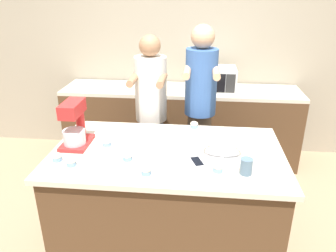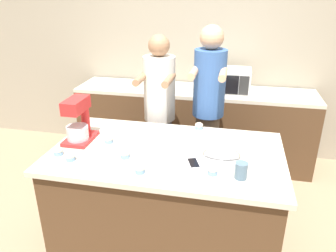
{
  "view_description": "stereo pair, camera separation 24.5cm",
  "coord_description": "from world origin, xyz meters",
  "px_view_note": "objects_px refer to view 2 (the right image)",
  "views": [
    {
      "loc": [
        0.23,
        -2.2,
        2.03
      ],
      "look_at": [
        0.0,
        0.05,
        1.06
      ],
      "focal_mm": 35.0,
      "sensor_mm": 36.0,
      "label": 1
    },
    {
      "loc": [
        0.47,
        -2.16,
        2.03
      ],
      "look_at": [
        0.0,
        0.05,
        1.06
      ],
      "focal_mm": 35.0,
      "sensor_mm": 36.0,
      "label": 2
    }
  ],
  "objects_px": {
    "mixing_bowl": "(222,150)",
    "cupcake_5": "(70,157)",
    "cupcake_0": "(213,170)",
    "person_right": "(208,112)",
    "drinking_glass": "(241,171)",
    "cupcake_6": "(140,169)",
    "cupcake_2": "(109,140)",
    "cupcake_4": "(199,126)",
    "person_left": "(160,114)",
    "cupcake_3": "(58,151)",
    "microwave_oven": "(227,80)",
    "baking_tray": "(165,134)",
    "cupcake_1": "(125,154)",
    "cell_phone": "(193,163)",
    "stand_mixer": "(79,122)"
  },
  "relations": [
    {
      "from": "person_right",
      "to": "microwave_oven",
      "type": "height_order",
      "value": "person_right"
    },
    {
      "from": "mixing_bowl",
      "to": "cupcake_0",
      "type": "xyz_separation_m",
      "value": [
        -0.04,
        -0.23,
        -0.04
      ]
    },
    {
      "from": "person_right",
      "to": "mixing_bowl",
      "type": "relative_size",
      "value": 6.19
    },
    {
      "from": "person_left",
      "to": "cupcake_1",
      "type": "bearing_deg",
      "value": -91.78
    },
    {
      "from": "person_left",
      "to": "drinking_glass",
      "type": "distance_m",
      "value": 1.32
    },
    {
      "from": "person_left",
      "to": "cupcake_3",
      "type": "distance_m",
      "value": 1.14
    },
    {
      "from": "cupcake_4",
      "to": "person_left",
      "type": "bearing_deg",
      "value": 143.35
    },
    {
      "from": "cell_phone",
      "to": "cupcake_0",
      "type": "height_order",
      "value": "cupcake_0"
    },
    {
      "from": "cupcake_0",
      "to": "cupcake_6",
      "type": "relative_size",
      "value": 1.0
    },
    {
      "from": "microwave_oven",
      "to": "cell_phone",
      "type": "height_order",
      "value": "microwave_oven"
    },
    {
      "from": "person_left",
      "to": "stand_mixer",
      "type": "relative_size",
      "value": 4.58
    },
    {
      "from": "person_left",
      "to": "cupcake_6",
      "type": "height_order",
      "value": "person_left"
    },
    {
      "from": "cupcake_1",
      "to": "cupcake_0",
      "type": "bearing_deg",
      "value": -8.39
    },
    {
      "from": "cell_phone",
      "to": "cupcake_5",
      "type": "relative_size",
      "value": 2.31
    },
    {
      "from": "person_left",
      "to": "drinking_glass",
      "type": "height_order",
      "value": "person_left"
    },
    {
      "from": "cupcake_4",
      "to": "microwave_oven",
      "type": "bearing_deg",
      "value": 80.29
    },
    {
      "from": "cell_phone",
      "to": "person_right",
      "type": "bearing_deg",
      "value": 89.54
    },
    {
      "from": "mixing_bowl",
      "to": "microwave_oven",
      "type": "xyz_separation_m",
      "value": [
        -0.04,
        1.58,
        0.09
      ]
    },
    {
      "from": "cupcake_5",
      "to": "cupcake_6",
      "type": "xyz_separation_m",
      "value": [
        0.53,
        -0.06,
        0.0
      ]
    },
    {
      "from": "mixing_bowl",
      "to": "cupcake_5",
      "type": "xyz_separation_m",
      "value": [
        -1.05,
        -0.25,
        -0.04
      ]
    },
    {
      "from": "baking_tray",
      "to": "cupcake_6",
      "type": "distance_m",
      "value": 0.61
    },
    {
      "from": "cupcake_1",
      "to": "cupcake_6",
      "type": "distance_m",
      "value": 0.24
    },
    {
      "from": "person_left",
      "to": "mixing_bowl",
      "type": "xyz_separation_m",
      "value": [
        0.65,
        -0.82,
        0.08
      ]
    },
    {
      "from": "baking_tray",
      "to": "cupcake_0",
      "type": "bearing_deg",
      "value": -50.04
    },
    {
      "from": "cupcake_4",
      "to": "cupcake_6",
      "type": "distance_m",
      "value": 0.86
    },
    {
      "from": "cell_phone",
      "to": "drinking_glass",
      "type": "distance_m",
      "value": 0.35
    },
    {
      "from": "cupcake_4",
      "to": "cupcake_3",
      "type": "bearing_deg",
      "value": -144.12
    },
    {
      "from": "microwave_oven",
      "to": "cupcake_4",
      "type": "height_order",
      "value": "microwave_oven"
    },
    {
      "from": "mixing_bowl",
      "to": "cupcake_5",
      "type": "bearing_deg",
      "value": -166.65
    },
    {
      "from": "cell_phone",
      "to": "person_left",
      "type": "bearing_deg",
      "value": 116.58
    },
    {
      "from": "baking_tray",
      "to": "microwave_oven",
      "type": "relative_size",
      "value": 0.67
    },
    {
      "from": "drinking_glass",
      "to": "cupcake_4",
      "type": "bearing_deg",
      "value": 116.33
    },
    {
      "from": "person_right",
      "to": "cupcake_1",
      "type": "xyz_separation_m",
      "value": [
        -0.5,
        -0.95,
        -0.02
      ]
    },
    {
      "from": "cupcake_3",
      "to": "cupcake_6",
      "type": "bearing_deg",
      "value": -10.08
    },
    {
      "from": "cupcake_4",
      "to": "cupcake_5",
      "type": "distance_m",
      "value": 1.11
    },
    {
      "from": "cell_phone",
      "to": "drinking_glass",
      "type": "height_order",
      "value": "drinking_glass"
    },
    {
      "from": "person_left",
      "to": "cupcake_6",
      "type": "bearing_deg",
      "value": -83.16
    },
    {
      "from": "cupcake_2",
      "to": "cupcake_6",
      "type": "relative_size",
      "value": 1.0
    },
    {
      "from": "person_right",
      "to": "cupcake_5",
      "type": "xyz_separation_m",
      "value": [
        -0.87,
        -1.07,
        -0.02
      ]
    },
    {
      "from": "person_left",
      "to": "drinking_glass",
      "type": "relative_size",
      "value": 14.63
    },
    {
      "from": "cupcake_2",
      "to": "cupcake_3",
      "type": "relative_size",
      "value": 1.0
    },
    {
      "from": "mixing_bowl",
      "to": "cupcake_4",
      "type": "bearing_deg",
      "value": 114.19
    },
    {
      "from": "stand_mixer",
      "to": "cupcake_0",
      "type": "distance_m",
      "value": 1.13
    },
    {
      "from": "person_left",
      "to": "cupcake_3",
      "type": "height_order",
      "value": "person_left"
    },
    {
      "from": "mixing_bowl",
      "to": "cupcake_2",
      "type": "distance_m",
      "value": 0.89
    },
    {
      "from": "microwave_oven",
      "to": "cupcake_3",
      "type": "distance_m",
      "value": 2.11
    },
    {
      "from": "cupcake_2",
      "to": "microwave_oven",
      "type": "bearing_deg",
      "value": 60.52
    },
    {
      "from": "microwave_oven",
      "to": "cell_phone",
      "type": "bearing_deg",
      "value": -94.95
    },
    {
      "from": "baking_tray",
      "to": "drinking_glass",
      "type": "distance_m",
      "value": 0.83
    },
    {
      "from": "drinking_glass",
      "to": "cupcake_6",
      "type": "distance_m",
      "value": 0.66
    }
  ]
}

